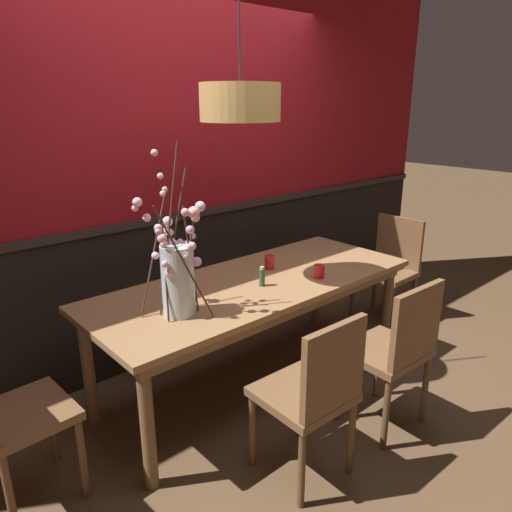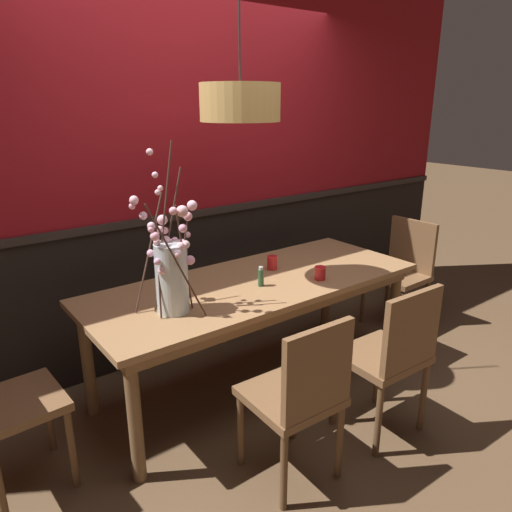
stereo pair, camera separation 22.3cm
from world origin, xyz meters
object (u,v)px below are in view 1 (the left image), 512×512
(dining_table, at_px, (256,292))
(chair_far_side_right, at_px, (217,270))
(chair_head_west_end, at_px, (8,410))
(chair_near_side_left, at_px, (314,391))
(candle_holder_nearer_center, at_px, (319,271))
(chair_head_east_end, at_px, (390,264))
(condiment_bottle, at_px, (262,277))
(pendant_lamp, at_px, (240,102))
(candle_holder_nearer_edge, at_px, (270,262))
(chair_near_side_right, at_px, (396,347))
(vase_with_blossoms, at_px, (177,275))
(chair_far_side_left, at_px, (143,289))

(dining_table, height_order, chair_far_side_right, chair_far_side_right)
(chair_head_west_end, bearing_deg, chair_near_side_left, -34.57)
(dining_table, height_order, candle_holder_nearer_center, candle_holder_nearer_center)
(chair_head_west_end, bearing_deg, chair_head_east_end, 0.58)
(condiment_bottle, distance_m, pendant_lamp, 1.04)
(dining_table, xyz_separation_m, condiment_bottle, (-0.03, -0.09, 0.14))
(pendant_lamp, bearing_deg, chair_near_side_left, -108.35)
(condiment_bottle, bearing_deg, chair_near_side_left, -114.25)
(condiment_bottle, bearing_deg, dining_table, 70.30)
(dining_table, distance_m, candle_holder_nearer_edge, 0.27)
(chair_near_side_left, bearing_deg, chair_near_side_right, -3.89)
(chair_head_east_end, distance_m, chair_head_west_end, 3.07)
(chair_near_side_right, xyz_separation_m, chair_head_west_end, (-1.80, 0.84, -0.00))
(chair_head_east_end, distance_m, vase_with_blossoms, 2.25)
(pendant_lamp, bearing_deg, chair_head_west_end, -176.57)
(chair_head_east_end, distance_m, condiment_bottle, 1.62)
(condiment_bottle, height_order, pendant_lamp, pendant_lamp)
(condiment_bottle, bearing_deg, chair_head_east_end, 3.40)
(candle_holder_nearer_center, bearing_deg, pendant_lamp, 144.66)
(vase_with_blossoms, bearing_deg, candle_holder_nearer_edge, 13.49)
(chair_far_side_left, distance_m, candle_holder_nearer_center, 1.32)
(chair_near_side_right, distance_m, chair_head_west_end, 1.98)
(dining_table, xyz_separation_m, candle_holder_nearer_edge, (0.22, 0.11, 0.13))
(dining_table, distance_m, pendant_lamp, 1.17)
(dining_table, height_order, condiment_bottle, condiment_bottle)
(chair_far_side_right, relative_size, condiment_bottle, 7.24)
(condiment_bottle, relative_size, pendant_lamp, 0.11)
(chair_near_side_left, xyz_separation_m, pendant_lamp, (0.29, 0.88, 1.33))
(dining_table, distance_m, chair_far_side_left, 0.94)
(chair_near_side_right, height_order, chair_far_side_left, chair_far_side_left)
(chair_near_side_left, distance_m, chair_far_side_right, 1.80)
(chair_near_side_right, height_order, condiment_bottle, chair_near_side_right)
(chair_near_side_left, relative_size, candle_holder_nearer_center, 10.38)
(chair_far_side_left, xyz_separation_m, chair_near_side_left, (-0.02, -1.68, -0.02))
(dining_table, bearing_deg, chair_far_side_right, 68.96)
(chair_head_east_end, bearing_deg, condiment_bottle, -176.60)
(pendant_lamp, bearing_deg, chair_head_east_end, -1.97)
(chair_head_east_end, relative_size, candle_holder_nearer_center, 10.41)
(candle_holder_nearer_center, bearing_deg, condiment_bottle, 159.36)
(chair_near_side_right, distance_m, candle_holder_nearer_center, 0.69)
(chair_near_side_right, xyz_separation_m, chair_far_side_right, (0.04, 1.71, -0.01))
(chair_near_side_right, relative_size, condiment_bottle, 7.27)
(chair_near_side_left, xyz_separation_m, chair_head_west_end, (-1.15, 0.79, 0.02))
(chair_head_west_end, xyz_separation_m, pendant_lamp, (1.45, 0.09, 1.31))
(chair_head_east_end, bearing_deg, chair_near_side_left, -156.70)
(chair_head_east_end, height_order, vase_with_blossoms, vase_with_blossoms)
(candle_holder_nearer_center, distance_m, candle_holder_nearer_edge, 0.36)
(chair_head_west_end, bearing_deg, dining_table, 1.11)
(candle_holder_nearer_edge, bearing_deg, condiment_bottle, -141.65)
(chair_far_side_left, xyz_separation_m, pendant_lamp, (0.27, -0.80, 1.31))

